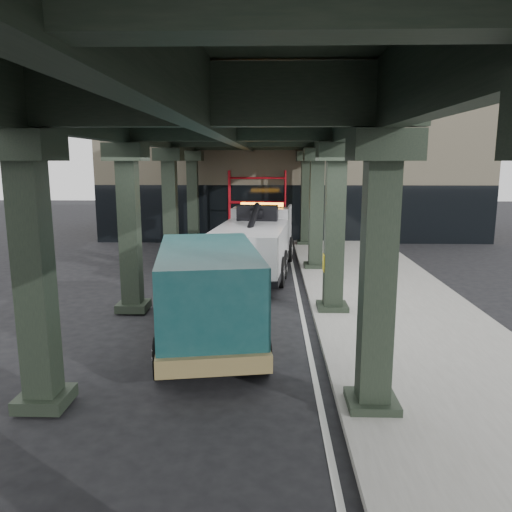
# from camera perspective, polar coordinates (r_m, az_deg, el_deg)

# --- Properties ---
(ground) EXTENTS (90.00, 90.00, 0.00)m
(ground) POSITION_cam_1_polar(r_m,az_deg,el_deg) (13.23, -1.67, -9.07)
(ground) COLOR black
(ground) RESTS_ON ground
(sidewalk) EXTENTS (5.00, 40.00, 0.15)m
(sidewalk) POSITION_cam_1_polar(r_m,az_deg,el_deg) (15.54, 15.69, -6.14)
(sidewalk) COLOR gray
(sidewalk) RESTS_ON ground
(lane_stripe) EXTENTS (0.12, 38.00, 0.01)m
(lane_stripe) POSITION_cam_1_polar(r_m,az_deg,el_deg) (15.14, 5.27, -6.50)
(lane_stripe) COLOR silver
(lane_stripe) RESTS_ON ground
(viaduct) EXTENTS (7.40, 32.00, 6.40)m
(viaduct) POSITION_cam_1_polar(r_m,az_deg,el_deg) (14.50, -2.94, 14.60)
(viaduct) COLOR black
(viaduct) RESTS_ON ground
(building) EXTENTS (22.00, 10.00, 8.00)m
(building) POSITION_cam_1_polar(r_m,az_deg,el_deg) (32.45, 4.01, 9.91)
(building) COLOR #C6B793
(building) RESTS_ON ground
(scaffolding) EXTENTS (3.08, 0.88, 4.00)m
(scaffolding) POSITION_cam_1_polar(r_m,az_deg,el_deg) (27.18, 0.15, 5.77)
(scaffolding) COLOR red
(scaffolding) RESTS_ON ground
(tow_truck) EXTENTS (3.26, 8.87, 2.85)m
(tow_truck) POSITION_cam_1_polar(r_m,az_deg,el_deg) (20.20, 0.05, 1.96)
(tow_truck) COLOR black
(tow_truck) RESTS_ON ground
(towed_van) EXTENTS (3.29, 6.40, 2.48)m
(towed_van) POSITION_cam_1_polar(r_m,az_deg,el_deg) (12.36, -5.52, -4.08)
(towed_van) COLOR #113B3D
(towed_van) RESTS_ON ground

